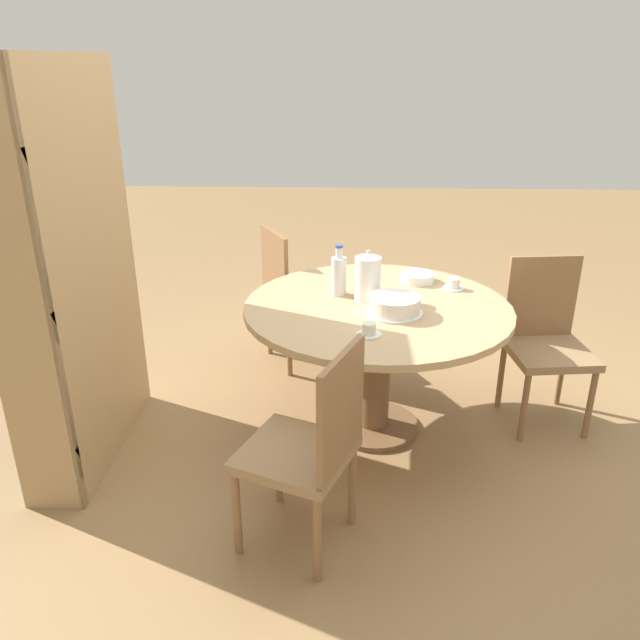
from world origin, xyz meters
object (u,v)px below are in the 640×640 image
at_px(bookshelf, 74,279).
at_px(cup_a, 454,285).
at_px(chair_c, 546,339).
at_px(cup_b, 369,330).
at_px(coffee_pot, 368,277).
at_px(chair_b, 310,446).
at_px(water_bottle, 339,275).
at_px(cake_main, 395,305).
at_px(chair_a, 294,294).

distance_m(bookshelf, cup_a, 1.96).
relative_size(chair_c, cup_b, 7.94).
height_order(coffee_pot, cup_b, coffee_pot).
height_order(chair_b, cup_b, chair_b).
distance_m(chair_b, coffee_pot, 1.08).
xyz_separation_m(coffee_pot, cup_b, (-0.46, 0.01, -0.10)).
distance_m(chair_b, bookshelf, 1.41).
distance_m(water_bottle, cup_b, 0.56).
height_order(water_bottle, cup_b, water_bottle).
bearing_deg(bookshelf, chair_b, 59.89).
bearing_deg(coffee_pot, cup_b, 179.35).
bearing_deg(chair_b, coffee_pot, -171.85).
height_order(bookshelf, cup_a, bookshelf).
bearing_deg(water_bottle, cake_main, -133.11).
bearing_deg(cup_a, coffee_pot, 110.14).
relative_size(chair_a, cup_b, 7.94).
relative_size(coffee_pot, cup_a, 2.33).
bearing_deg(bookshelf, cup_a, 104.57).
bearing_deg(bookshelf, cake_main, 94.36).
relative_size(chair_b, chair_c, 1.00).
height_order(chair_c, coffee_pot, coffee_pot).
height_order(chair_b, cup_a, chair_b).
bearing_deg(cup_b, water_bottle, 15.31).
bearing_deg(cake_main, cup_a, -43.22).
bearing_deg(cup_a, water_bottle, 100.07).
relative_size(bookshelf, cup_a, 16.72).
relative_size(chair_b, cup_a, 7.94).
xyz_separation_m(bookshelf, cup_a, (0.49, -1.89, -0.18)).
distance_m(chair_b, chair_c, 1.64).
relative_size(cake_main, cup_a, 2.44).
bearing_deg(water_bottle, chair_c, -88.66).
bearing_deg(coffee_pot, bookshelf, 102.59).
bearing_deg(chair_c, bookshelf, -176.73).
relative_size(bookshelf, cup_b, 16.72).
distance_m(chair_a, cup_a, 1.12).
bearing_deg(chair_a, chair_b, 159.14).
bearing_deg(chair_c, chair_b, -145.33).
bearing_deg(coffee_pot, cake_main, -146.76).
distance_m(chair_b, cup_b, 0.64).
xyz_separation_m(chair_a, bookshelf, (-1.05, 0.96, 0.45)).
relative_size(chair_c, cup_a, 7.94).
distance_m(chair_a, coffee_pot, 0.94).
height_order(bookshelf, cup_b, bookshelf).
height_order(chair_a, coffee_pot, coffee_pot).
relative_size(chair_a, cup_a, 7.94).
bearing_deg(water_bottle, cup_a, -79.93).
xyz_separation_m(chair_b, cake_main, (0.79, -0.38, 0.30)).
distance_m(bookshelf, water_bottle, 1.32).
distance_m(bookshelf, coffee_pot, 1.44).
xyz_separation_m(chair_c, cake_main, (-0.29, 0.86, 0.30)).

